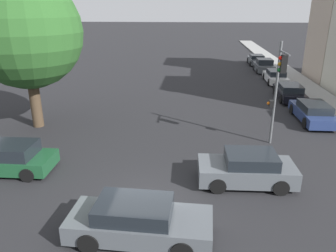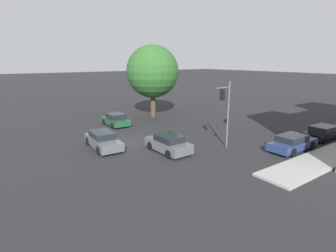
# 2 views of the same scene
# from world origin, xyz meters

# --- Properties ---
(ground_plane) EXTENTS (300.00, 300.00, 0.00)m
(ground_plane) POSITION_xyz_m (0.00, 0.00, 0.00)
(ground_plane) COLOR black
(sidewalk_strip) EXTENTS (2.60, 60.00, 0.16)m
(sidewalk_strip) POSITION_xyz_m (12.41, 33.88, 0.08)
(sidewalk_strip) COLOR gray
(sidewalk_strip) RESTS_ON ground_plane
(street_tree) EXTENTS (6.73, 6.73, 9.30)m
(street_tree) POSITION_xyz_m (-8.34, 8.29, 5.92)
(street_tree) COLOR #423323
(street_tree) RESTS_ON ground_plane
(traffic_signal) EXTENTS (0.59, 1.79, 5.70)m
(traffic_signal) POSITION_xyz_m (6.15, 6.36, 3.64)
(traffic_signal) COLOR #515456
(traffic_signal) RESTS_ON ground_plane
(crossing_car_0) EXTENTS (4.23, 2.15, 1.46)m
(crossing_car_0) POSITION_xyz_m (4.18, 2.00, 0.70)
(crossing_car_0) COLOR #4C5156
(crossing_car_0) RESTS_ON ground_plane
(crossing_car_1) EXTENTS (3.97, 2.07, 1.40)m
(crossing_car_1) POSITION_xyz_m (-6.73, 2.19, 0.66)
(crossing_car_1) COLOR #194728
(crossing_car_1) RESTS_ON ground_plane
(crossing_car_2) EXTENTS (4.87, 2.14, 1.39)m
(crossing_car_2) POSITION_xyz_m (0.06, -2.01, 0.67)
(crossing_car_2) COLOR #4C5156
(crossing_car_2) RESTS_ON ground_plane
(parked_car_0) EXTENTS (2.05, 4.82, 1.32)m
(parked_car_0) POSITION_xyz_m (9.78, 10.78, 0.64)
(parked_car_0) COLOR navy
(parked_car_0) RESTS_ON ground_plane
(parked_car_1) EXTENTS (2.12, 4.81, 1.29)m
(parked_car_1) POSITION_xyz_m (9.68, 16.39, 0.63)
(parked_car_1) COLOR black
(parked_car_1) RESTS_ON ground_plane
(parked_car_2) EXTENTS (1.93, 4.61, 1.31)m
(parked_car_2) POSITION_xyz_m (9.89, 22.69, 0.63)
(parked_car_2) COLOR silver
(parked_car_2) RESTS_ON ground_plane
(parked_car_3) EXTENTS (2.03, 3.84, 1.57)m
(parked_car_3) POSITION_xyz_m (9.79, 28.39, 0.73)
(parked_car_3) COLOR #4C5156
(parked_car_3) RESTS_ON ground_plane
(parked_car_4) EXTENTS (2.02, 4.32, 1.30)m
(parked_car_4) POSITION_xyz_m (9.78, 33.62, 0.64)
(parked_car_4) COLOR #4C5156
(parked_car_4) RESTS_ON ground_plane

